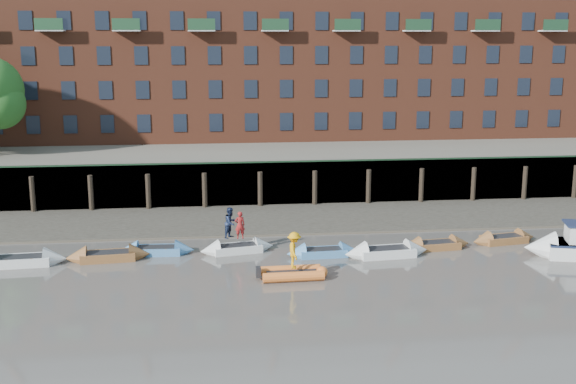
{
  "coord_description": "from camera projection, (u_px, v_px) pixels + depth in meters",
  "views": [
    {
      "loc": [
        -5.58,
        -29.23,
        12.23
      ],
      "look_at": [
        -1.05,
        12.0,
        3.2
      ],
      "focal_mm": 45.0,
      "sensor_mm": 36.0,
      "label": 1
    }
  ],
  "objects": [
    {
      "name": "foreshore",
      "position": [
        294.0,
        219.0,
        49.07
      ],
      "size": [
        110.0,
        8.0,
        0.5
      ],
      "primitive_type": "cube",
      "color": "#3D382F",
      "rests_on": "ground"
    },
    {
      "name": "person_rower_a",
      "position": [
        240.0,
        225.0,
        41.13
      ],
      "size": [
        0.62,
        0.44,
        1.59
      ],
      "primitive_type": "imported",
      "rotation": [
        0.0,
        0.0,
        3.25
      ],
      "color": "maroon",
      "rests_on": "rowboat_3"
    },
    {
      "name": "person_rower_b",
      "position": [
        231.0,
        223.0,
        41.25
      ],
      "size": [
        1.06,
        1.11,
        1.8
      ],
      "primitive_type": "imported",
      "rotation": [
        0.0,
        0.0,
        0.94
      ],
      "color": "#19233F",
      "rests_on": "rowboat_3"
    },
    {
      "name": "rowboat_1",
      "position": [
        108.0,
        256.0,
        40.03
      ],
      "size": [
        4.7,
        1.75,
        1.34
      ],
      "rotation": [
        0.0,
        0.0,
        0.09
      ],
      "color": "brown",
      "rests_on": "ground"
    },
    {
      "name": "rowboat_2",
      "position": [
        157.0,
        250.0,
        41.16
      ],
      "size": [
        4.3,
        1.44,
        1.23
      ],
      "rotation": [
        0.0,
        0.0,
        -0.05
      ],
      "color": "#4880B5",
      "rests_on": "ground"
    },
    {
      "name": "bank_terrace",
      "position": [
        271.0,
        154.0,
        66.21
      ],
      "size": [
        110.0,
        28.0,
        3.2
      ],
      "primitive_type": "cube",
      "color": "#5E594D",
      "rests_on": "ground"
    },
    {
      "name": "ground",
      "position": [
        342.0,
        321.0,
        31.59
      ],
      "size": [
        220.0,
        220.0,
        0.0
      ],
      "primitive_type": "plane",
      "color": "#58534D",
      "rests_on": "ground"
    },
    {
      "name": "rowboat_0",
      "position": [
        21.0,
        261.0,
        39.16
      ],
      "size": [
        4.93,
        1.75,
        1.41
      ],
      "rotation": [
        0.0,
        0.0,
        0.07
      ],
      "color": "silver",
      "rests_on": "ground"
    },
    {
      "name": "mud_band",
      "position": [
        300.0,
        232.0,
        45.77
      ],
      "size": [
        110.0,
        1.6,
        0.1
      ],
      "primitive_type": "cube",
      "color": "#4C4336",
      "rests_on": "ground"
    },
    {
      "name": "apartment_terrace",
      "position": [
        269.0,
        28.0,
        64.79
      ],
      "size": [
        80.6,
        15.56,
        20.98
      ],
      "color": "brown",
      "rests_on": "bank_terrace"
    },
    {
      "name": "rowboat_6",
      "position": [
        436.0,
        245.0,
        42.18
      ],
      "size": [
        4.29,
        1.71,
        1.21
      ],
      "rotation": [
        0.0,
        0.0,
        0.12
      ],
      "color": "brown",
      "rests_on": "ground"
    },
    {
      "name": "rowboat_3",
      "position": [
        237.0,
        248.0,
        41.51
      ],
      "size": [
        4.46,
        2.07,
        1.25
      ],
      "rotation": [
        0.0,
        0.0,
        0.2
      ],
      "color": "silver",
      "rests_on": "ground"
    },
    {
      "name": "rowboat_4",
      "position": [
        323.0,
        252.0,
        40.8
      ],
      "size": [
        4.21,
        1.44,
        1.2
      ],
      "rotation": [
        0.0,
        0.0,
        0.06
      ],
      "color": "#4880B5",
      "rests_on": "ground"
    },
    {
      "name": "rowboat_7",
      "position": [
        504.0,
        239.0,
        43.41
      ],
      "size": [
        4.34,
        1.96,
        1.21
      ],
      "rotation": [
        0.0,
        0.0,
        0.18
      ],
      "color": "brown",
      "rests_on": "ground"
    },
    {
      "name": "river_wall",
      "position": [
        287.0,
        183.0,
        52.98
      ],
      "size": [
        110.0,
        1.23,
        3.3
      ],
      "color": "#2D2A26",
      "rests_on": "ground"
    },
    {
      "name": "rowboat_5",
      "position": [
        386.0,
        252.0,
        40.73
      ],
      "size": [
        4.99,
        1.88,
        1.41
      ],
      "rotation": [
        0.0,
        0.0,
        0.1
      ],
      "color": "silver",
      "rests_on": "ground"
    },
    {
      "name": "rib_tender",
      "position": [
        295.0,
        273.0,
        37.08
      ],
      "size": [
        3.46,
        1.72,
        0.6
      ],
      "rotation": [
        0.0,
        0.0,
        0.04
      ],
      "color": "orange",
      "rests_on": "ground"
    },
    {
      "name": "motor_launch",
      "position": [
        574.0,
        246.0,
        40.52
      ],
      "size": [
        6.46,
        3.53,
        2.54
      ],
      "rotation": [
        0.0,
        0.0,
        2.88
      ],
      "color": "silver",
      "rests_on": "ground"
    },
    {
      "name": "person_rib_crew",
      "position": [
        294.0,
        250.0,
        36.78
      ],
      "size": [
        0.74,
        1.24,
        1.89
      ],
      "primitive_type": "imported",
      "rotation": [
        0.0,
        0.0,
        1.54
      ],
      "color": "orange",
      "rests_on": "rib_tender"
    }
  ]
}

